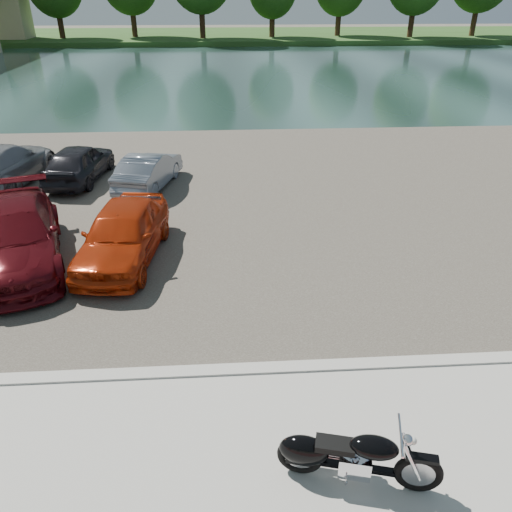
{
  "coord_description": "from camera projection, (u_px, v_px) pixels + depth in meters",
  "views": [
    {
      "loc": [
        -0.69,
        -5.19,
        6.4
      ],
      "look_at": [
        -0.06,
        4.6,
        1.1
      ],
      "focal_mm": 35.0,
      "sensor_mm": 36.0,
      "label": 1
    }
  ],
  "objects": [
    {
      "name": "car_3",
      "position": [
        15.0,
        236.0,
        12.7
      ],
      "size": [
        3.67,
        5.72,
        1.54
      ],
      "primitive_type": "imported",
      "rotation": [
        0.0,
        0.0,
        0.31
      ],
      "color": "#4D0B10",
      "rests_on": "parking_lot"
    },
    {
      "name": "car_7",
      "position": [
        2.0,
        165.0,
        17.87
      ],
      "size": [
        2.8,
        5.4,
        1.5
      ],
      "primitive_type": "imported",
      "rotation": [
        0.0,
        0.0,
        3.0
      ],
      "color": "gray",
      "rests_on": "parking_lot"
    },
    {
      "name": "kerb",
      "position": [
        268.0,
        370.0,
        9.36
      ],
      "size": [
        60.0,
        0.3,
        0.14
      ],
      "primitive_type": "cube",
      "color": "#B1AEA7",
      "rests_on": "ground"
    },
    {
      "name": "car_4",
      "position": [
        123.0,
        233.0,
        12.91
      ],
      "size": [
        2.25,
        4.53,
        1.48
      ],
      "primitive_type": "imported",
      "rotation": [
        0.0,
        0.0,
        -0.12
      ],
      "color": "#B02C0B",
      "rests_on": "parking_lot"
    },
    {
      "name": "parking_lot",
      "position": [
        246.0,
        196.0,
        17.29
      ],
      "size": [
        60.0,
        18.0,
        0.04
      ],
      "primitive_type": "cube",
      "color": "#403A34",
      "rests_on": "ground"
    },
    {
      "name": "car_8",
      "position": [
        79.0,
        162.0,
        18.32
      ],
      "size": [
        2.09,
        4.15,
        1.36
      ],
      "primitive_type": "imported",
      "rotation": [
        0.0,
        0.0,
        3.02
      ],
      "color": "black",
      "rests_on": "parking_lot"
    },
    {
      "name": "ground",
      "position": [
        279.0,
        461.0,
        7.64
      ],
      "size": [
        200.0,
        200.0,
        0.0
      ],
      "primitive_type": "plane",
      "color": "#595447",
      "rests_on": "ground"
    },
    {
      "name": "motorcycle",
      "position": [
        343.0,
        456.0,
        7.05
      ],
      "size": [
        2.29,
        0.93,
        1.05
      ],
      "rotation": [
        0.0,
        0.0,
        -0.25
      ],
      "color": "black",
      "rests_on": "promenade"
    },
    {
      "name": "river",
      "position": [
        230.0,
        72.0,
        42.75
      ],
      "size": [
        120.0,
        40.0,
        0.0
      ],
      "primitive_type": "cube",
      "color": "#1A2F2B",
      "rests_on": "ground"
    },
    {
      "name": "car_9",
      "position": [
        149.0,
        170.0,
        17.72
      ],
      "size": [
        2.17,
        3.96,
        1.24
      ],
      "primitive_type": "imported",
      "rotation": [
        0.0,
        0.0,
        2.9
      ],
      "color": "slate",
      "rests_on": "parking_lot"
    },
    {
      "name": "far_bank",
      "position": [
        226.0,
        36.0,
        70.7
      ],
      "size": [
        120.0,
        24.0,
        0.6
      ],
      "primitive_type": "cube",
      "color": "#27491A",
      "rests_on": "ground"
    }
  ]
}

